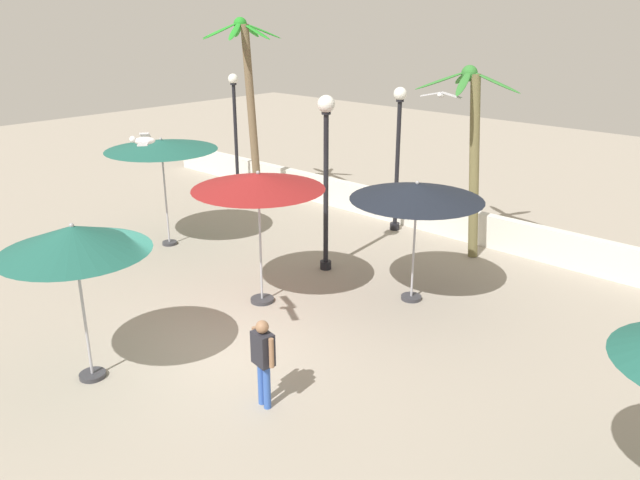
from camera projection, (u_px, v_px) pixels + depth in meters
The scene contains 14 objects.
ground_plane at pixel (213, 349), 12.07m from camera, with size 56.00×56.00×0.00m, color #9E9384.
boundary_wall at pixel (455, 222), 17.85m from camera, with size 25.20×0.30×0.88m, color silver.
patio_umbrella_0 at pixel (417, 192), 13.30m from camera, with size 2.83×2.83×2.71m.
patio_umbrella_1 at pixel (258, 182), 13.11m from camera, with size 2.79×2.79×2.96m.
patio_umbrella_2 at pixel (74, 240), 10.28m from camera, with size 2.48×2.48×2.85m.
patio_umbrella_3 at pixel (161, 146), 16.50m from camera, with size 2.91×2.91×2.95m.
palm_tree_0 at pixel (248, 90), 19.88m from camera, with size 2.36×2.41×5.85m.
palm_tree_1 at pixel (473, 139), 15.74m from camera, with size 2.36×2.56×4.81m.
lamp_post_0 at pixel (235, 122), 22.05m from camera, with size 0.35×0.35×4.02m.
lamp_post_1 at pixel (326, 159), 14.86m from camera, with size 0.41×0.41×4.25m.
lamp_post_2 at pixel (398, 145), 17.76m from camera, with size 0.37×0.37×4.09m.
guest_0 at pixel (263, 356), 10.04m from camera, with size 0.55×0.29×1.54m.
seagull_0 at pixel (441, 95), 14.73m from camera, with size 0.97×0.42×0.15m.
seagull_1 at pixel (143, 140), 9.63m from camera, with size 1.13×0.86×0.21m.
Camera 1 is at (8.72, -6.42, 6.07)m, focal length 35.71 mm.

